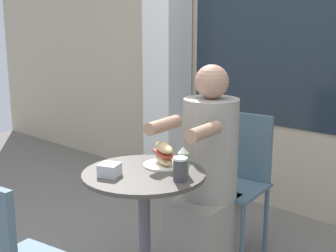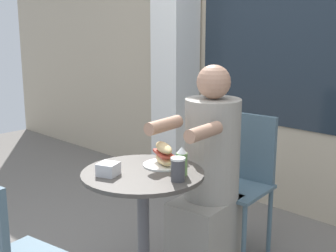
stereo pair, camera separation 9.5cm
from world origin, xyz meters
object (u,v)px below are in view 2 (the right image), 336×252
Objects in this scene: cafe_table at (143,210)px; seated_diner at (208,185)px; diner_chair at (242,172)px; drink_cup at (178,169)px; sandwich_on_plate at (164,156)px; condiment_bottle at (182,161)px.

cafe_table is 0.59× the size of seated_diner.
drink_cup is (0.20, -0.79, 0.25)m from diner_chair.
sandwich_on_plate is (-0.03, -0.33, 0.23)m from seated_diner.
diner_chair is (0.01, 0.82, 0.01)m from cafe_table.
drink_cup reaches higher than cafe_table.
condiment_bottle is (0.17, 0.10, 0.27)m from cafe_table.
diner_chair is 7.84× the size of drink_cup.
seated_diner reaches higher than drink_cup.
cafe_table is 6.42× the size of drink_cup.
condiment_bottle is at bearing 95.35° from diner_chair.
sandwich_on_plate is 0.24m from drink_cup.
condiment_bottle is (0.14, -0.37, 0.25)m from seated_diner.
sandwich_on_plate is 0.17m from condiment_bottle.
diner_chair is 0.85m from drink_cup.
diner_chair is at bearing -94.18° from seated_diner.
sandwich_on_plate is 1.91× the size of drink_cup.
condiment_bottle is at bearing 31.00° from cafe_table.
diner_chair reaches higher than cafe_table.
diner_chair reaches higher than sandwich_on_plate.
seated_diner reaches higher than sandwich_on_plate.
diner_chair is at bearing 103.89° from drink_cup.
condiment_bottle is (0.16, -0.05, 0.02)m from sandwich_on_plate.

